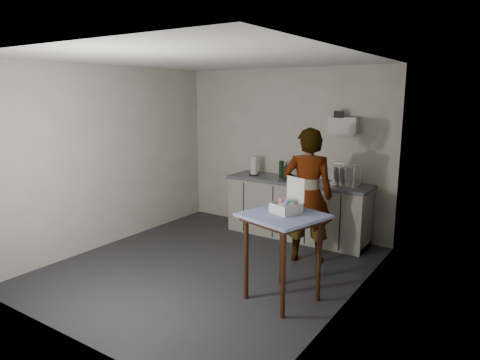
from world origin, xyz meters
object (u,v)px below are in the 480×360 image
Objects in this scene: kitchen_counter at (297,210)px; bakery_box at (287,205)px; soda_can at (300,177)px; soap_bottle at (286,171)px; dish_rack at (343,181)px; standing_man at (308,196)px; dark_bottle at (281,169)px; paper_towel at (254,166)px; side_table at (283,225)px.

bakery_box reaches higher than kitchen_counter.
bakery_box is (0.74, -1.85, 0.08)m from soda_can.
dish_rack is at bearing 4.95° from soap_bottle.
standing_man is at bearing -57.42° from soda_can.
bakery_box is (1.09, -1.91, 0.00)m from dark_bottle.
paper_towel is 0.82× the size of bakery_box.
bakery_box is at bearing -67.20° from kitchen_counter.
kitchen_counter is 1.06m from standing_man.
dish_rack reaches higher than side_table.
paper_towel is (-1.57, 1.94, 0.21)m from side_table.
soap_bottle is 0.88m from dish_rack.
paper_towel is 2.44m from bakery_box.
soda_can is 0.66m from dish_rack.
soap_bottle is 0.17m from dark_bottle.
soap_bottle is 1.03× the size of dark_bottle.
standing_man reaches higher than side_table.
standing_man is 4.16× the size of dish_rack.
soda_can is 0.32× the size of bakery_box.
paper_towel and dish_rack have the same top height.
soap_bottle is 0.61m from paper_towel.
soap_bottle is at bearing -5.59° from paper_towel.
kitchen_counter is 8.13× the size of soap_bottle.
dish_rack reaches higher than soap_bottle.
paper_towel is at bearing 178.95° from soda_can.
dish_rack is (0.71, -0.00, 0.55)m from kitchen_counter.
standing_man is at bearing 122.96° from bakery_box.
standing_man is 1.52m from paper_towel.
bakery_box reaches higher than soda_can.
soda_can reaches higher than kitchen_counter.
soda_can reaches higher than side_table.
side_table is 3.22× the size of paper_towel.
soda_can is at bearing 131.44° from bakery_box.
bakery_box is at bearing -60.26° from dark_bottle.
standing_man is 6.66× the size of dark_bottle.
dish_rack is (1.49, 0.02, -0.07)m from paper_towel.
paper_towel is (-0.61, 0.06, 0.00)m from soap_bottle.
soda_can is (-0.74, 1.93, 0.13)m from side_table.
dish_rack is at bearing 0.62° from paper_towel.
dark_bottle reaches higher than side_table.
soap_bottle is 0.23m from soda_can.
standing_man reaches higher than soap_bottle.
soap_bottle is 2.04m from bakery_box.
kitchen_counter is 0.99m from paper_towel.
standing_man is 5.95× the size of paper_towel.
standing_man is (-0.26, 1.18, 0.05)m from side_table.
kitchen_counter is at bearing -4.83° from dark_bottle.
dark_bottle is at bearing 134.27° from side_table.
bakery_box is (0.96, -1.81, -0.00)m from soap_bottle.
soap_bottle is at bearing -37.91° from dark_bottle.
dish_rack is at bearing 2.69° from soda_can.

